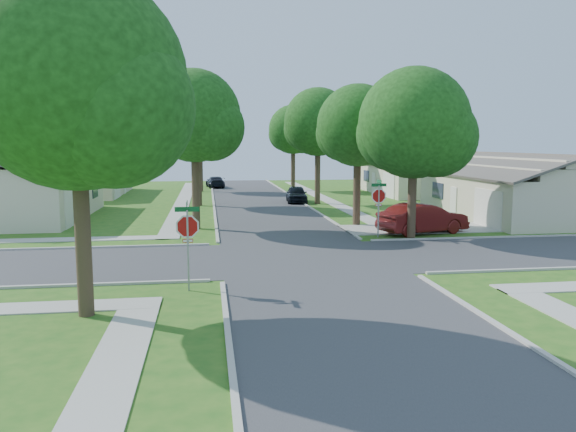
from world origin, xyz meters
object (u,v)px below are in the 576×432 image
Objects in this scene: stop_sign_sw at (188,230)px; house_ne_near at (516,194)px; house_ne_far at (416,178)px; house_nw_far at (79,179)px; tree_sw_corner at (78,91)px; tree_e_near at (359,129)px; stop_sign_ne at (379,198)px; car_driveway at (423,218)px; tree_ne_corner at (415,128)px; tree_w_near at (195,120)px; tree_e_far at (294,132)px; car_curb_west at (215,182)px; tree_e_mid at (319,125)px; car_curb_east at (297,194)px; tree_w_far at (200,136)px; house_nw_near at (21,195)px; tree_w_mid at (198,122)px.

stop_sign_sw is 25.98m from house_ne_near.
house_nw_far is at bearing 174.64° from house_ne_far.
tree_sw_corner is at bearing -142.48° from house_ne_near.
tree_e_near is at bearing 52.70° from tree_sw_corner.
car_driveway is (2.74, 0.80, -1.21)m from stop_sign_ne.
tree_ne_corner is 35.90m from house_nw_far.
tree_e_far is at bearing 69.40° from tree_w_near.
tree_sw_corner reaches higher than car_curb_west.
tree_e_mid is 16.89m from tree_ne_corner.
car_curb_east is at bearing 104.11° from car_curb_west.
tree_ne_corner is 36.29m from car_curb_west.
stop_sign_ne is 0.33× the size of tree_w_near.
stop_sign_ne reaches higher than car_curb_west.
tree_e_near is at bearing -47.94° from house_nw_far.
tree_ne_corner is 12.47m from house_ne_near.
tree_w_far reaches higher than car_curb_west.
tree_e_far is at bearing 73.44° from tree_sw_corner.
tree_e_mid is 22.12m from house_nw_near.
tree_w_near reaches higher than stop_sign_sw.
tree_e_far is 16.05m from tree_w_mid.
house_nw_near is (-11.29, 19.70, -0.51)m from stop_sign_sw.
tree_ne_corner is 25.15m from house_nw_near.
tree_e_near reaches higher than house_nw_far.
tree_e_mid is 0.96× the size of tree_sw_corner.
tree_e_near is at bearing 89.32° from stop_sign_ne.
house_ne_far is at bearing 90.00° from house_ne_near.
tree_w_mid reaches higher than tree_e_near.
car_curb_west is at bearing 105.42° from tree_ne_corner.
tree_w_near is at bearing -135.91° from house_ne_far.
tree_w_near is 13.63m from house_nw_near.
tree_e_far is 0.64× the size of house_ne_near.
tree_w_far is 31.77m from tree_ne_corner.
stop_sign_sw is 26.09m from tree_w_mid.
tree_w_mid is 16.56m from house_nw_far.
house_nw_far reaches higher than car_curb_east.
car_curb_west is (-10.64, 33.36, -0.21)m from car_driveway.
stop_sign_ne is 35.09m from car_curb_west.
house_ne_far is at bearing 23.64° from house_nw_near.
tree_e_mid reaches higher than tree_e_far.
house_nw_near is at bearing -120.82° from tree_w_far.
tree_e_mid is at bearing -144.58° from house_ne_far.
tree_sw_corner is 0.70× the size of house_ne_near.
stop_sign_ne is 26.80m from house_ne_far.
tree_e_mid is 0.68× the size of house_ne_near.
house_ne_near is at bearing -90.00° from house_ne_far.
tree_sw_corner is at bearing -104.63° from car_curb_east.
stop_sign_ne is 0.31× the size of tree_sw_corner.
tree_e_mid is at bearing -27.91° from house_nw_far.
stop_sign_sw is at bearing -100.98° from car_curb_east.
stop_sign_ne reaches higher than car_curb_east.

